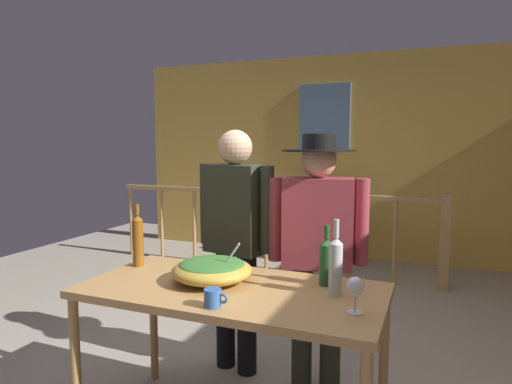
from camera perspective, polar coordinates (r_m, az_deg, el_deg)
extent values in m
plane|color=#9E9384|center=(3.19, 0.56, -22.71)|extent=(8.77, 8.77, 0.00)
cube|color=gold|center=(6.05, 12.42, 4.32)|extent=(6.18, 0.10, 2.69)
cube|color=#5A7FA3|center=(6.08, 8.77, 9.62)|extent=(0.69, 0.03, 0.85)
cylinder|color=#B2844C|center=(6.36, -15.70, -3.68)|extent=(0.04, 0.04, 0.92)
cylinder|color=#B2844C|center=(6.07, -11.98, -4.05)|extent=(0.04, 0.04, 0.92)
cylinder|color=#B2844C|center=(5.81, -7.91, -4.44)|extent=(0.04, 0.04, 0.92)
cylinder|color=#B2844C|center=(5.58, -3.47, -4.84)|extent=(0.04, 0.04, 0.92)
cylinder|color=#B2844C|center=(5.39, 1.31, -5.24)|extent=(0.04, 0.04, 0.92)
cylinder|color=#B2844C|center=(5.24, 6.42, -5.62)|extent=(0.04, 0.04, 0.92)
cylinder|color=#B2844C|center=(5.13, 11.80, -5.98)|extent=(0.04, 0.04, 0.92)
cylinder|color=#B2844C|center=(5.07, 17.36, -6.29)|extent=(0.04, 0.04, 0.92)
cylinder|color=#B2844C|center=(5.06, 23.01, -6.55)|extent=(0.04, 0.04, 0.92)
cube|color=#B2844C|center=(5.31, 1.33, -0.10)|extent=(4.05, 0.07, 0.05)
cube|color=#B2844C|center=(5.05, 23.03, -6.00)|extent=(0.10, 0.10, 1.02)
cube|color=#38281E|center=(5.95, 7.15, -6.25)|extent=(0.90, 0.40, 0.50)
cube|color=black|center=(5.90, 7.18, -3.80)|extent=(0.20, 0.12, 0.02)
cylinder|color=black|center=(5.89, 7.19, -3.32)|extent=(0.03, 0.03, 0.08)
cube|color=black|center=(5.83, 7.15, -1.14)|extent=(0.68, 0.06, 0.38)
cube|color=black|center=(5.80, 7.07, -1.17)|extent=(0.62, 0.01, 0.34)
cube|color=#B2844C|center=(2.33, -3.09, -12.51)|extent=(1.53, 0.76, 0.04)
cylinder|color=#B2844C|center=(2.62, -22.08, -20.43)|extent=(0.05, 0.05, 0.78)
cylinder|color=#B2844C|center=(3.09, -12.99, -15.85)|extent=(0.05, 0.05, 0.78)
cylinder|color=#B2844C|center=(2.61, 16.06, -20.30)|extent=(0.05, 0.05, 0.78)
ellipsoid|color=gold|center=(2.40, -5.66, -9.99)|extent=(0.43, 0.43, 0.12)
ellipsoid|color=#38702D|center=(2.39, -5.67, -9.24)|extent=(0.35, 0.35, 0.05)
cylinder|color=silver|center=(2.35, -3.80, -8.97)|extent=(0.16, 0.01, 0.22)
cylinder|color=silver|center=(2.04, 12.55, -14.83)|extent=(0.07, 0.07, 0.01)
cylinder|color=silver|center=(2.02, 12.58, -13.69)|extent=(0.01, 0.01, 0.08)
ellipsoid|color=silver|center=(2.00, 12.64, -11.70)|extent=(0.07, 0.07, 0.08)
cylinder|color=#1E5628|center=(2.35, 8.99, -9.22)|extent=(0.07, 0.07, 0.21)
cone|color=#1E5628|center=(2.32, 9.04, -6.30)|extent=(0.07, 0.07, 0.03)
cylinder|color=#1E5628|center=(2.31, 9.07, -5.05)|extent=(0.03, 0.03, 0.07)
cylinder|color=brown|center=(2.74, -14.90, -6.35)|extent=(0.06, 0.06, 0.28)
cone|color=brown|center=(2.71, -14.99, -3.18)|extent=(0.06, 0.06, 0.03)
cylinder|color=brown|center=(2.71, -15.02, -2.21)|extent=(0.02, 0.02, 0.06)
cylinder|color=silver|center=(2.20, 10.17, -9.77)|extent=(0.07, 0.07, 0.25)
cone|color=silver|center=(2.16, 10.25, -6.17)|extent=(0.07, 0.07, 0.03)
cylinder|color=silver|center=(2.15, 10.28, -4.64)|extent=(0.03, 0.03, 0.09)
cylinder|color=#3866B2|center=(2.06, -5.58, -13.37)|extent=(0.08, 0.08, 0.08)
torus|color=#3866B2|center=(2.03, -4.26, -13.47)|extent=(0.05, 0.01, 0.05)
cylinder|color=black|center=(3.08, -1.17, -15.34)|extent=(0.13, 0.13, 0.82)
cylinder|color=black|center=(3.18, -3.93, -14.64)|extent=(0.13, 0.13, 0.82)
cube|color=#2D3323|center=(2.95, -2.64, -2.14)|extent=(0.43, 0.29, 0.58)
cylinder|color=#2D3323|center=(2.81, 1.43, -2.27)|extent=(0.09, 0.09, 0.55)
cylinder|color=#2D3323|center=(3.09, -6.34, -1.48)|extent=(0.09, 0.09, 0.55)
sphere|color=#D8A884|center=(2.91, -2.69, 5.76)|extent=(0.23, 0.23, 0.23)
cylinder|color=#2D3323|center=(2.96, 9.53, -16.78)|extent=(0.13, 0.13, 0.78)
cylinder|color=#2D3323|center=(2.97, 5.91, -16.66)|extent=(0.13, 0.13, 0.78)
cube|color=#9E3842|center=(2.77, 7.93, -3.92)|extent=(0.46, 0.30, 0.55)
cylinder|color=#9E3842|center=(2.77, 13.38, -3.75)|extent=(0.09, 0.09, 0.53)
cylinder|color=#9E3842|center=(2.79, 2.53, -3.49)|extent=(0.09, 0.09, 0.53)
sphere|color=#D8A884|center=(2.73, 8.05, 4.06)|extent=(0.22, 0.22, 0.22)
cylinder|color=black|center=(2.73, 8.07, 5.30)|extent=(0.45, 0.45, 0.01)
cylinder|color=black|center=(2.73, 8.09, 6.35)|extent=(0.20, 0.20, 0.10)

